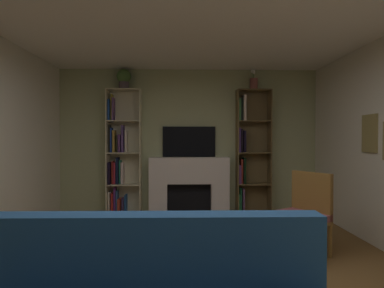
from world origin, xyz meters
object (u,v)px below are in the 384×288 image
fireplace (189,184)px  bookshelf_left (121,158)px  coffee_table (162,284)px  vase_with_flowers (254,83)px  armchair (300,213)px  bookshelf_right (249,153)px  tv (189,142)px  potted_plant (124,78)px

fireplace → bookshelf_left: size_ratio=0.68×
coffee_table → vase_with_flowers: bearing=68.5°
vase_with_flowers → armchair: vase_with_flowers is taller
bookshelf_left → bookshelf_right: size_ratio=1.00×
bookshelf_left → coffee_table: bearing=-75.2°
tv → bookshelf_right: 1.11m
bookshelf_right → bookshelf_left: bearing=179.9°
armchair → tv: bearing=121.1°
bookshelf_left → bookshelf_right: (2.32, -0.00, 0.10)m
bookshelf_left → coffee_table: bookshelf_left is taller
tv → potted_plant: potted_plant is taller
bookshelf_right → vase_with_flowers: size_ratio=6.20×
fireplace → armchair: fireplace is taller
tv → bookshelf_right: bearing=-4.0°
tv → coffee_table: tv is taller
vase_with_flowers → armchair: bearing=-86.4°
potted_plant → armchair: size_ratio=0.36×
vase_with_flowers → coffee_table: (-1.42, -3.61, -2.01)m
bookshelf_left → armchair: bearing=-39.4°
potted_plant → tv: bearing=5.9°
vase_with_flowers → coffee_table: size_ratio=0.39×
tv → potted_plant: (-1.16, -0.12, 1.14)m
bookshelf_right → coffee_table: bookshelf_right is taller
tv → coffee_table: size_ratio=1.04×
tv → bookshelf_left: (-1.23, -0.07, -0.30)m
bookshelf_left → vase_with_flowers: (2.39, -0.05, 1.36)m
fireplace → tv: tv is taller
fireplace → potted_plant: potted_plant is taller
coffee_table → fireplace: bearing=85.9°
potted_plant → coffee_table: (0.90, -3.61, -2.08)m
coffee_table → bookshelf_left: bearing=104.8°
tv → vase_with_flowers: (1.16, -0.12, 1.06)m
bookshelf_left → potted_plant: 1.43m
tv → bookshelf_right: bookshelf_right is taller
fireplace → tv: (0.00, 0.10, 0.77)m
tv → vase_with_flowers: size_ratio=2.63×
bookshelf_right → potted_plant: 2.61m
fireplace → bookshelf_right: bookshelf_right is taller
bookshelf_right → tv: bearing=176.0°
tv → armchair: size_ratio=0.98×
tv → armchair: (1.29, -2.14, -0.83)m
tv → vase_with_flowers: 1.58m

